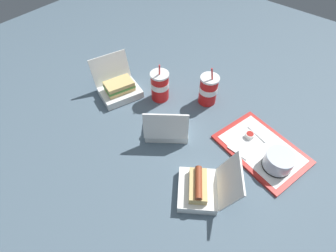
{
  "coord_description": "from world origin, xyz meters",
  "views": [
    {
      "loc": [
        0.47,
        -0.57,
        0.95
      ],
      "look_at": [
        -0.03,
        0.02,
        0.05
      ],
      "focal_mm": 28.0,
      "sensor_mm": 36.0,
      "label": 1
    }
  ],
  "objects_px": {
    "plastic_fork": "(257,134)",
    "soda_cup_right": "(208,90)",
    "food_tray": "(261,149)",
    "clamshell_sandwich_left": "(119,88)",
    "ketchup_cup": "(250,135)",
    "soda_cup_back": "(160,86)",
    "cake_container": "(278,161)",
    "clamshell_hotdog_corner": "(167,128)",
    "clamshell_hotdog_back": "(201,188)"
  },
  "relations": [
    {
      "from": "plastic_fork",
      "to": "soda_cup_right",
      "type": "bearing_deg",
      "value": -169.58
    },
    {
      "from": "food_tray",
      "to": "clamshell_sandwich_left",
      "type": "bearing_deg",
      "value": -168.29
    },
    {
      "from": "ketchup_cup",
      "to": "soda_cup_back",
      "type": "bearing_deg",
      "value": -173.84
    },
    {
      "from": "clamshell_sandwich_left",
      "to": "soda_cup_back",
      "type": "relative_size",
      "value": 1.17
    },
    {
      "from": "plastic_fork",
      "to": "soda_cup_right",
      "type": "relative_size",
      "value": 0.51
    },
    {
      "from": "food_tray",
      "to": "soda_cup_back",
      "type": "xyz_separation_m",
      "value": [
        -0.56,
        -0.03,
        0.07
      ]
    },
    {
      "from": "soda_cup_right",
      "to": "ketchup_cup",
      "type": "bearing_deg",
      "value": -15.81
    },
    {
      "from": "cake_container",
      "to": "soda_cup_right",
      "type": "bearing_deg",
      "value": 162.05
    },
    {
      "from": "ketchup_cup",
      "to": "soda_cup_back",
      "type": "xyz_separation_m",
      "value": [
        -0.49,
        -0.05,
        0.05
      ]
    },
    {
      "from": "clamshell_sandwich_left",
      "to": "soda_cup_right",
      "type": "bearing_deg",
      "value": 33.76
    },
    {
      "from": "plastic_fork",
      "to": "soda_cup_back",
      "type": "xyz_separation_m",
      "value": [
        -0.51,
        -0.09,
        0.07
      ]
    },
    {
      "from": "clamshell_sandwich_left",
      "to": "soda_cup_back",
      "type": "bearing_deg",
      "value": 33.96
    },
    {
      "from": "cake_container",
      "to": "ketchup_cup",
      "type": "relative_size",
      "value": 2.95
    },
    {
      "from": "clamshell_sandwich_left",
      "to": "soda_cup_right",
      "type": "xyz_separation_m",
      "value": [
        0.38,
        0.25,
        0.03
      ]
    },
    {
      "from": "food_tray",
      "to": "cake_container",
      "type": "xyz_separation_m",
      "value": [
        0.09,
        -0.04,
        0.04
      ]
    },
    {
      "from": "food_tray",
      "to": "soda_cup_back",
      "type": "height_order",
      "value": "soda_cup_back"
    },
    {
      "from": "clamshell_hotdog_corner",
      "to": "soda_cup_back",
      "type": "xyz_separation_m",
      "value": [
        -0.18,
        0.16,
        0.04
      ]
    },
    {
      "from": "ketchup_cup",
      "to": "clamshell_sandwich_left",
      "type": "xyz_separation_m",
      "value": [
        -0.67,
        -0.17,
        0.02
      ]
    },
    {
      "from": "cake_container",
      "to": "clamshell_hotdog_corner",
      "type": "xyz_separation_m",
      "value": [
        -0.47,
        -0.15,
        -0.01
      ]
    },
    {
      "from": "ketchup_cup",
      "to": "clamshell_hotdog_back",
      "type": "relative_size",
      "value": 0.14
    },
    {
      "from": "plastic_fork",
      "to": "clamshell_sandwich_left",
      "type": "xyz_separation_m",
      "value": [
        -0.69,
        -0.21,
        0.03
      ]
    },
    {
      "from": "cake_container",
      "to": "soda_cup_right",
      "type": "height_order",
      "value": "soda_cup_right"
    },
    {
      "from": "plastic_fork",
      "to": "soda_cup_back",
      "type": "height_order",
      "value": "soda_cup_back"
    },
    {
      "from": "soda_cup_back",
      "to": "cake_container",
      "type": "bearing_deg",
      "value": -0.96
    },
    {
      "from": "food_tray",
      "to": "soda_cup_back",
      "type": "relative_size",
      "value": 1.94
    },
    {
      "from": "food_tray",
      "to": "plastic_fork",
      "type": "height_order",
      "value": "plastic_fork"
    },
    {
      "from": "soda_cup_back",
      "to": "ketchup_cup",
      "type": "bearing_deg",
      "value": 6.16
    },
    {
      "from": "food_tray",
      "to": "ketchup_cup",
      "type": "xyz_separation_m",
      "value": [
        -0.07,
        0.02,
        0.02
      ]
    },
    {
      "from": "ketchup_cup",
      "to": "soda_cup_right",
      "type": "bearing_deg",
      "value": 164.19
    },
    {
      "from": "plastic_fork",
      "to": "clamshell_hotdog_corner",
      "type": "distance_m",
      "value": 0.41
    },
    {
      "from": "clamshell_hotdog_corner",
      "to": "clamshell_sandwich_left",
      "type": "xyz_separation_m",
      "value": [
        -0.36,
        0.04,
        0.0
      ]
    },
    {
      "from": "clamshell_hotdog_corner",
      "to": "clamshell_sandwich_left",
      "type": "height_order",
      "value": "clamshell_sandwich_left"
    },
    {
      "from": "food_tray",
      "to": "plastic_fork",
      "type": "bearing_deg",
      "value": 133.34
    },
    {
      "from": "plastic_fork",
      "to": "cake_container",
      "type": "bearing_deg",
      "value": -17.63
    },
    {
      "from": "ketchup_cup",
      "to": "cake_container",
      "type": "bearing_deg",
      "value": -21.66
    },
    {
      "from": "food_tray",
      "to": "ketchup_cup",
      "type": "relative_size",
      "value": 10.49
    },
    {
      "from": "plastic_fork",
      "to": "clamshell_hotdog_back",
      "type": "height_order",
      "value": "clamshell_hotdog_back"
    },
    {
      "from": "food_tray",
      "to": "cake_container",
      "type": "bearing_deg",
      "value": -27.48
    },
    {
      "from": "ketchup_cup",
      "to": "clamshell_hotdog_back",
      "type": "xyz_separation_m",
      "value": [
        -0.01,
        -0.36,
        0.01
      ]
    },
    {
      "from": "food_tray",
      "to": "soda_cup_right",
      "type": "relative_size",
      "value": 1.94
    },
    {
      "from": "food_tray",
      "to": "clamshell_sandwich_left",
      "type": "relative_size",
      "value": 1.66
    },
    {
      "from": "clamshell_hotdog_back",
      "to": "food_tray",
      "type": "bearing_deg",
      "value": 75.74
    },
    {
      "from": "food_tray",
      "to": "clamshell_sandwich_left",
      "type": "xyz_separation_m",
      "value": [
        -0.74,
        -0.15,
        0.04
      ]
    },
    {
      "from": "clamshell_sandwich_left",
      "to": "clamshell_hotdog_back",
      "type": "relative_size",
      "value": 0.91
    },
    {
      "from": "cake_container",
      "to": "soda_cup_back",
      "type": "distance_m",
      "value": 0.65
    },
    {
      "from": "cake_container",
      "to": "clamshell_sandwich_left",
      "type": "xyz_separation_m",
      "value": [
        -0.83,
        -0.11,
        -0.0
      ]
    },
    {
      "from": "food_tray",
      "to": "soda_cup_right",
      "type": "xyz_separation_m",
      "value": [
        -0.36,
        0.1,
        0.07
      ]
    },
    {
      "from": "ketchup_cup",
      "to": "soda_cup_back",
      "type": "height_order",
      "value": "soda_cup_back"
    },
    {
      "from": "soda_cup_back",
      "to": "food_tray",
      "type": "bearing_deg",
      "value": 3.42
    },
    {
      "from": "cake_container",
      "to": "plastic_fork",
      "type": "relative_size",
      "value": 1.07
    }
  ]
}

